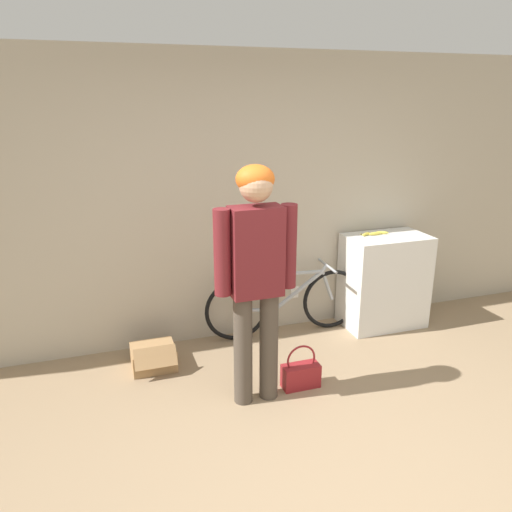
{
  "coord_description": "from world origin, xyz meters",
  "views": [
    {
      "loc": [
        -1.29,
        -1.95,
        2.2
      ],
      "look_at": [
        -0.23,
        1.19,
        1.14
      ],
      "focal_mm": 35.0,
      "sensor_mm": 36.0,
      "label": 1
    }
  ],
  "objects_px": {
    "bicycle": "(285,302)",
    "cardboard_box": "(153,357)",
    "handbag": "(301,374)",
    "person": "(256,265)",
    "banana": "(374,233)"
  },
  "relations": [
    {
      "from": "person",
      "to": "cardboard_box",
      "type": "height_order",
      "value": "person"
    },
    {
      "from": "person",
      "to": "handbag",
      "type": "relative_size",
      "value": 4.89
    },
    {
      "from": "bicycle",
      "to": "cardboard_box",
      "type": "height_order",
      "value": "bicycle"
    },
    {
      "from": "handbag",
      "to": "cardboard_box",
      "type": "height_order",
      "value": "handbag"
    },
    {
      "from": "person",
      "to": "banana",
      "type": "relative_size",
      "value": 5.9
    },
    {
      "from": "person",
      "to": "bicycle",
      "type": "height_order",
      "value": "person"
    },
    {
      "from": "bicycle",
      "to": "cardboard_box",
      "type": "bearing_deg",
      "value": -166.82
    },
    {
      "from": "handbag",
      "to": "cardboard_box",
      "type": "xyz_separation_m",
      "value": [
        -1.07,
        0.68,
        -0.02
      ]
    },
    {
      "from": "person",
      "to": "handbag",
      "type": "distance_m",
      "value": 1.04
    },
    {
      "from": "handbag",
      "to": "cardboard_box",
      "type": "relative_size",
      "value": 0.95
    },
    {
      "from": "bicycle",
      "to": "cardboard_box",
      "type": "relative_size",
      "value": 4.09
    },
    {
      "from": "banana",
      "to": "cardboard_box",
      "type": "relative_size",
      "value": 0.78
    },
    {
      "from": "bicycle",
      "to": "banana",
      "type": "height_order",
      "value": "banana"
    },
    {
      "from": "person",
      "to": "bicycle",
      "type": "relative_size",
      "value": 1.13
    },
    {
      "from": "bicycle",
      "to": "banana",
      "type": "bearing_deg",
      "value": 0.56
    }
  ]
}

